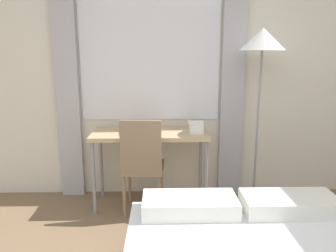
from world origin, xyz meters
TOP-DOWN VIEW (x-y plane):
  - wall_back_with_window at (-0.03, 2.65)m, footprint 5.69×0.13m
  - desk at (-0.26, 2.32)m, footprint 1.17×0.50m
  - desk_chair at (-0.33, 2.11)m, footprint 0.43×0.43m
  - standing_lamp at (0.82, 2.29)m, footprint 0.44×0.44m
  - telephone at (0.20, 2.29)m, footprint 0.15×0.19m
  - book at (-0.44, 2.25)m, footprint 0.25×0.19m

SIDE VIEW (x-z plane):
  - desk_chair at x=-0.33m, z-range 0.06..1.02m
  - desk at x=-0.26m, z-range 0.32..1.09m
  - book at x=-0.44m, z-range 0.78..0.80m
  - telephone at x=0.20m, z-range 0.77..0.89m
  - wall_back_with_window at x=-0.03m, z-range 0.00..2.70m
  - standing_lamp at x=0.82m, z-range 0.67..2.46m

